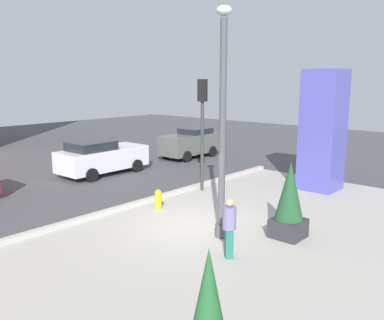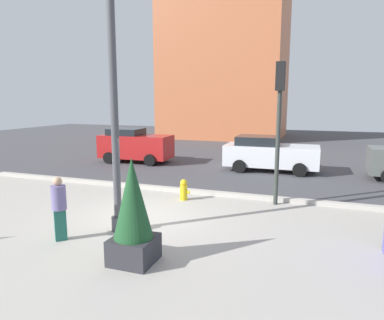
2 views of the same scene
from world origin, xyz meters
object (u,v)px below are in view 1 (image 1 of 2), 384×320
object	(u,v)px
potted_plant_near_right	(289,201)
pedestrian_crossing	(229,225)
car_passing_lane	(101,157)
lamp_post	(222,130)
art_pillar_blue	(323,131)
traffic_light_far_side	(202,116)
fire_hydrant	(158,200)
car_curb_west	(190,143)

from	to	relation	value
potted_plant_near_right	pedestrian_crossing	world-z (taller)	potted_plant_near_right
car_passing_lane	pedestrian_crossing	bearing A→B (deg)	-109.20
lamp_post	art_pillar_blue	distance (m)	7.27
traffic_light_far_side	pedestrian_crossing	bearing A→B (deg)	-133.66
fire_hydrant	car_curb_west	bearing A→B (deg)	35.67
fire_hydrant	pedestrian_crossing	xyz separation A→B (m)	(-1.61, -4.38, 0.53)
potted_plant_near_right	traffic_light_far_side	size ratio (longest dim) A/B	0.50
fire_hydrant	lamp_post	bearing A→B (deg)	-100.11
art_pillar_blue	car_passing_lane	world-z (taller)	art_pillar_blue
art_pillar_blue	potted_plant_near_right	distance (m)	6.33
car_passing_lane	car_curb_west	distance (m)	6.36
lamp_post	art_pillar_blue	xyz separation A→B (m)	(7.23, 0.22, -0.68)
art_pillar_blue	car_curb_west	xyz separation A→B (m)	(1.83, 9.19, -1.64)
car_passing_lane	car_curb_west	bearing A→B (deg)	-2.02
traffic_light_far_side	pedestrian_crossing	world-z (taller)	traffic_light_far_side
fire_hydrant	traffic_light_far_side	world-z (taller)	traffic_light_far_side
lamp_post	car_curb_west	xyz separation A→B (m)	(9.06, 9.41, -2.32)
potted_plant_near_right	car_curb_west	xyz separation A→B (m)	(7.74, 10.92, -0.22)
traffic_light_far_side	fire_hydrant	bearing A→B (deg)	-169.91
lamp_post	fire_hydrant	xyz separation A→B (m)	(0.60, 3.34, -2.85)
traffic_light_far_side	pedestrian_crossing	xyz separation A→B (m)	(-4.71, -4.93, -2.26)
potted_plant_near_right	car_curb_west	bearing A→B (deg)	54.65
car_curb_west	lamp_post	bearing A→B (deg)	-133.90
art_pillar_blue	car_passing_lane	distance (m)	10.58
art_pillar_blue	traffic_light_far_side	xyz separation A→B (m)	(-3.54, 3.67, 0.62)
art_pillar_blue	fire_hydrant	bearing A→B (deg)	154.84
lamp_post	traffic_light_far_side	xyz separation A→B (m)	(3.69, 3.89, -0.07)
fire_hydrant	traffic_light_far_side	bearing A→B (deg)	10.09
pedestrian_crossing	art_pillar_blue	bearing A→B (deg)	8.72
car_curb_west	fire_hydrant	bearing A→B (deg)	-144.33
potted_plant_near_right	fire_hydrant	xyz separation A→B (m)	(-0.72, 4.84, -0.75)
car_curb_west	pedestrian_crossing	bearing A→B (deg)	-133.93
fire_hydrant	car_curb_west	xyz separation A→B (m)	(8.46, 6.07, 0.53)
art_pillar_blue	pedestrian_crossing	world-z (taller)	art_pillar_blue
fire_hydrant	car_passing_lane	bearing A→B (deg)	71.49
potted_plant_near_right	car_passing_lane	bearing A→B (deg)	82.89
car_passing_lane	car_curb_west	world-z (taller)	car_curb_west
lamp_post	potted_plant_near_right	xyz separation A→B (m)	(1.31, -1.51, -2.10)
art_pillar_blue	car_passing_lane	xyz separation A→B (m)	(-4.53, 9.42, -1.68)
art_pillar_blue	pedestrian_crossing	distance (m)	8.51
lamp_post	art_pillar_blue	bearing A→B (deg)	1.73
traffic_light_far_side	pedestrian_crossing	distance (m)	7.18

